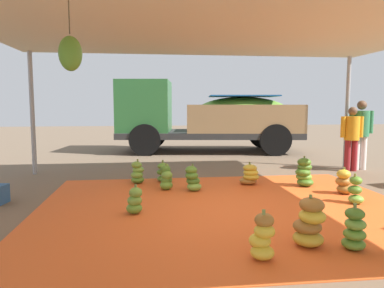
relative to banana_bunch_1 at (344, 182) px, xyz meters
The scene contains 18 objects.
ground_plane 3.28m from the banana_bunch_1, 133.78° to the left, with size 40.00×40.00×0.00m, color brown.
tarp_orange 2.36m from the banana_bunch_1, 164.27° to the right, with size 5.81×4.80×0.01m, color #E05B23.
tent_canopy 3.50m from the banana_bunch_1, 162.16° to the right, with size 8.00×7.00×2.85m.
banana_bunch_1 is the anchor object (origin of this frame).
banana_bunch_2 3.92m from the banana_bunch_1, 160.05° to the left, with size 0.36×0.36×0.49m.
banana_bunch_3 3.38m from the banana_bunch_1, 132.81° to the right, with size 0.35×0.38×0.51m.
banana_bunch_4 3.45m from the banana_bunch_1, 155.74° to the left, with size 0.38×0.41×0.45m.
banana_bunch_5 1.73m from the banana_bunch_1, 147.02° to the left, with size 0.47×0.46×0.45m.
banana_bunch_6 2.76m from the banana_bunch_1, 127.08° to the right, with size 0.48×0.49×0.58m.
banana_bunch_7 2.69m from the banana_bunch_1, 117.37° to the right, with size 0.35×0.36×0.53m.
banana_bunch_9 0.63m from the banana_bunch_1, 103.94° to the right, with size 0.33×0.34×0.49m.
banana_bunch_10 0.81m from the banana_bunch_1, 123.04° to the left, with size 0.46×0.47×0.59m.
banana_bunch_11 3.21m from the banana_bunch_1, 167.39° to the left, with size 0.30×0.33×0.49m.
banana_bunch_12 3.74m from the banana_bunch_1, 168.30° to the right, with size 0.28×0.28×0.43m.
banana_bunch_13 2.71m from the banana_bunch_1, 168.12° to the left, with size 0.38×0.35×0.50m.
cargo_truck_main 6.57m from the banana_bunch_1, 104.07° to the left, with size 6.28×3.04×2.40m.
worker_0 2.65m from the banana_bunch_1, 57.24° to the left, with size 0.57×0.35×1.54m.
worker_1 2.96m from the banana_bunch_1, 53.47° to the left, with size 0.62×0.38×1.70m.
Camera 1 is at (-1.19, -5.32, 1.58)m, focal length 33.88 mm.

